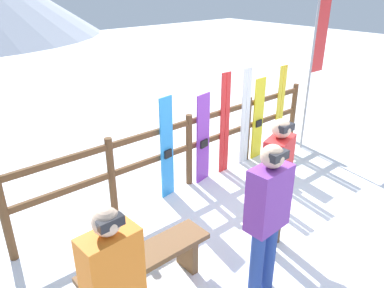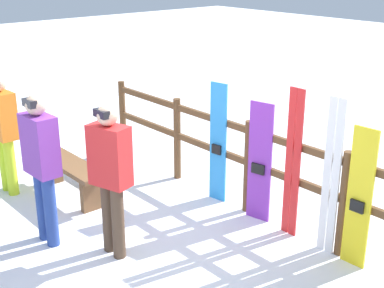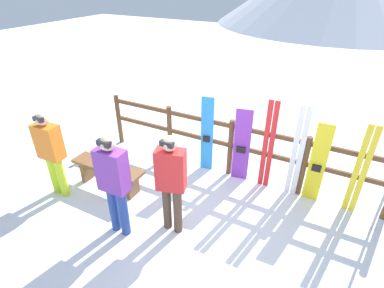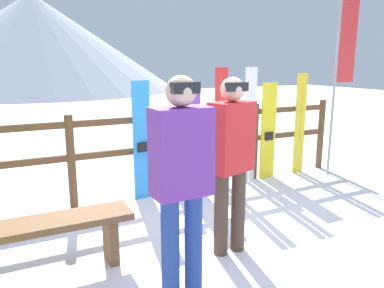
{
  "view_description": "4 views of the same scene",
  "coord_description": "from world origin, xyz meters",
  "px_view_note": "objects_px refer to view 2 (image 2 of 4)",
  "views": [
    {
      "loc": [
        -3.39,
        -2.38,
        3.01
      ],
      "look_at": [
        -0.53,
        0.93,
        1.07
      ],
      "focal_mm": 35.0,
      "sensor_mm": 36.0,
      "label": 1
    },
    {
      "loc": [
        4.08,
        -2.8,
        3.02
      ],
      "look_at": [
        -0.41,
        1.07,
        0.89
      ],
      "focal_mm": 50.0,
      "sensor_mm": 36.0,
      "label": 2
    },
    {
      "loc": [
        1.63,
        -3.05,
        3.5
      ],
      "look_at": [
        -0.45,
        0.89,
        0.91
      ],
      "focal_mm": 28.0,
      "sensor_mm": 36.0,
      "label": 3
    },
    {
      "loc": [
        -1.99,
        -2.95,
        1.76
      ],
      "look_at": [
        -0.07,
        0.9,
        0.82
      ],
      "focal_mm": 35.0,
      "sensor_mm": 36.0,
      "label": 4
    }
  ],
  "objects_px": {
    "snowboard_blue": "(218,143)",
    "bench": "(70,171)",
    "ski_pair_red": "(293,164)",
    "ski_pair_white": "(331,178)",
    "person_red": "(110,170)",
    "person_orange": "(3,127)",
    "snowboard_purple": "(260,163)",
    "person_purple": "(41,159)",
    "snowboard_yellow": "(359,199)"
  },
  "relations": [
    {
      "from": "bench",
      "to": "person_red",
      "type": "bearing_deg",
      "value": -12.6
    },
    {
      "from": "bench",
      "to": "ski_pair_white",
      "type": "xyz_separation_m",
      "value": [
        3.0,
        1.39,
        0.49
      ]
    },
    {
      "from": "ski_pair_white",
      "to": "snowboard_yellow",
      "type": "xyz_separation_m",
      "value": [
        0.34,
        -0.0,
        -0.12
      ]
    },
    {
      "from": "person_orange",
      "to": "ski_pair_white",
      "type": "bearing_deg",
      "value": 27.95
    },
    {
      "from": "person_red",
      "to": "snowboard_blue",
      "type": "bearing_deg",
      "value": 98.28
    },
    {
      "from": "person_red",
      "to": "snowboard_purple",
      "type": "relative_size",
      "value": 1.14
    },
    {
      "from": "snowboard_purple",
      "to": "bench",
      "type": "bearing_deg",
      "value": -145.7
    },
    {
      "from": "ski_pair_red",
      "to": "snowboard_blue",
      "type": "bearing_deg",
      "value": -179.84
    },
    {
      "from": "person_red",
      "to": "bench",
      "type": "bearing_deg",
      "value": 167.4
    },
    {
      "from": "snowboard_blue",
      "to": "snowboard_purple",
      "type": "xyz_separation_m",
      "value": [
        0.71,
        -0.0,
        -0.05
      ]
    },
    {
      "from": "bench",
      "to": "person_orange",
      "type": "distance_m",
      "value": 1.02
    },
    {
      "from": "person_orange",
      "to": "snowboard_blue",
      "type": "height_order",
      "value": "person_orange"
    },
    {
      "from": "person_orange",
      "to": "person_purple",
      "type": "height_order",
      "value": "person_purple"
    },
    {
      "from": "person_purple",
      "to": "snowboard_blue",
      "type": "xyz_separation_m",
      "value": [
        0.43,
        2.15,
        -0.21
      ]
    },
    {
      "from": "person_purple",
      "to": "snowboard_purple",
      "type": "height_order",
      "value": "person_purple"
    },
    {
      "from": "ski_pair_red",
      "to": "snowboard_yellow",
      "type": "relative_size",
      "value": 1.15
    },
    {
      "from": "person_orange",
      "to": "snowboard_blue",
      "type": "xyz_separation_m",
      "value": [
        1.97,
        1.93,
        -0.14
      ]
    },
    {
      "from": "person_purple",
      "to": "ski_pair_red",
      "type": "xyz_separation_m",
      "value": [
        1.61,
        2.15,
        -0.13
      ]
    },
    {
      "from": "person_purple",
      "to": "ski_pair_white",
      "type": "relative_size",
      "value": 0.99
    },
    {
      "from": "snowboard_blue",
      "to": "person_purple",
      "type": "bearing_deg",
      "value": -101.35
    },
    {
      "from": "snowboard_blue",
      "to": "ski_pair_red",
      "type": "height_order",
      "value": "ski_pair_red"
    },
    {
      "from": "person_red",
      "to": "ski_pair_red",
      "type": "xyz_separation_m",
      "value": [
        0.93,
        1.74,
        -0.11
      ]
    },
    {
      "from": "snowboard_purple",
      "to": "snowboard_yellow",
      "type": "distance_m",
      "value": 1.32
    },
    {
      "from": "person_purple",
      "to": "snowboard_yellow",
      "type": "relative_size",
      "value": 1.14
    },
    {
      "from": "snowboard_purple",
      "to": "snowboard_yellow",
      "type": "relative_size",
      "value": 0.98
    },
    {
      "from": "person_purple",
      "to": "snowboard_blue",
      "type": "bearing_deg",
      "value": 78.65
    },
    {
      "from": "person_purple",
      "to": "snowboard_yellow",
      "type": "bearing_deg",
      "value": 41.19
    },
    {
      "from": "snowboard_purple",
      "to": "ski_pair_white",
      "type": "distance_m",
      "value": 0.98
    },
    {
      "from": "person_red",
      "to": "snowboard_yellow",
      "type": "xyz_separation_m",
      "value": [
        1.77,
        1.73,
        -0.22
      ]
    },
    {
      "from": "bench",
      "to": "ski_pair_red",
      "type": "distance_m",
      "value": 2.9
    },
    {
      "from": "person_orange",
      "to": "person_red",
      "type": "xyz_separation_m",
      "value": [
        2.22,
        0.2,
        0.04
      ]
    },
    {
      "from": "bench",
      "to": "person_purple",
      "type": "bearing_deg",
      "value": -40.68
    },
    {
      "from": "bench",
      "to": "person_purple",
      "type": "relative_size",
      "value": 0.84
    },
    {
      "from": "bench",
      "to": "person_purple",
      "type": "xyz_separation_m",
      "value": [
        0.89,
        -0.76,
        0.62
      ]
    },
    {
      "from": "ski_pair_red",
      "to": "ski_pair_white",
      "type": "distance_m",
      "value": 0.5
    },
    {
      "from": "person_orange",
      "to": "person_purple",
      "type": "relative_size",
      "value": 0.94
    },
    {
      "from": "person_purple",
      "to": "person_red",
      "type": "bearing_deg",
      "value": 31.15
    },
    {
      "from": "ski_pair_white",
      "to": "snowboard_yellow",
      "type": "distance_m",
      "value": 0.36
    },
    {
      "from": "person_orange",
      "to": "person_red",
      "type": "distance_m",
      "value": 2.23
    },
    {
      "from": "snowboard_blue",
      "to": "bench",
      "type": "bearing_deg",
      "value": -133.7
    },
    {
      "from": "bench",
      "to": "ski_pair_red",
      "type": "height_order",
      "value": "ski_pair_red"
    },
    {
      "from": "person_purple",
      "to": "snowboard_purple",
      "type": "distance_m",
      "value": 2.44
    },
    {
      "from": "person_purple",
      "to": "ski_pair_white",
      "type": "bearing_deg",
      "value": 45.52
    },
    {
      "from": "snowboard_blue",
      "to": "ski_pair_white",
      "type": "relative_size",
      "value": 0.91
    },
    {
      "from": "person_purple",
      "to": "ski_pair_white",
      "type": "distance_m",
      "value": 3.02
    },
    {
      "from": "person_purple",
      "to": "snowboard_yellow",
      "type": "height_order",
      "value": "person_purple"
    },
    {
      "from": "snowboard_blue",
      "to": "snowboard_yellow",
      "type": "distance_m",
      "value": 2.02
    },
    {
      "from": "person_red",
      "to": "snowboard_yellow",
      "type": "distance_m",
      "value": 2.49
    },
    {
      "from": "person_red",
      "to": "snowboard_blue",
      "type": "xyz_separation_m",
      "value": [
        -0.25,
        1.73,
        -0.19
      ]
    },
    {
      "from": "bench",
      "to": "snowboard_purple",
      "type": "xyz_separation_m",
      "value": [
        2.03,
        1.38,
        0.36
      ]
    }
  ]
}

